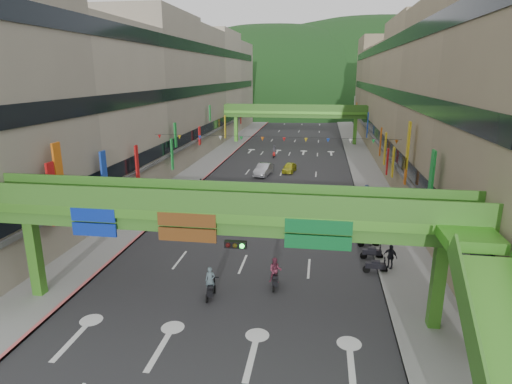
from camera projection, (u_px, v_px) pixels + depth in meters
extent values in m
cube|color=#28282B|center=(287.00, 159.00, 65.46)|extent=(18.00, 140.00, 0.02)
cube|color=gray|center=(218.00, 156.00, 67.05)|extent=(4.00, 140.00, 0.15)
cube|color=gray|center=(361.00, 160.00, 63.85)|extent=(4.00, 140.00, 0.15)
cube|color=#CC5959|center=(229.00, 156.00, 66.77)|extent=(0.20, 140.00, 0.18)
cube|color=gray|center=(348.00, 160.00, 64.12)|extent=(0.20, 140.00, 0.18)
cube|color=#9E937F|center=(165.00, 94.00, 65.68)|extent=(12.00, 95.00, 19.00)
cube|color=black|center=(205.00, 130.00, 66.22)|extent=(0.08, 90.25, 1.40)
cube|color=black|center=(203.00, 90.00, 64.61)|extent=(0.08, 90.25, 1.40)
cube|color=black|center=(202.00, 48.00, 63.01)|extent=(0.08, 90.25, 1.40)
cube|color=gray|center=(423.00, 96.00, 60.16)|extent=(12.00, 95.00, 19.00)
cube|color=black|center=(376.00, 133.00, 62.46)|extent=(0.08, 90.25, 1.40)
cube|color=black|center=(380.00, 91.00, 60.85)|extent=(0.08, 90.25, 1.40)
cube|color=black|center=(383.00, 47.00, 59.24)|extent=(0.08, 90.25, 1.40)
cube|color=#4C9E2D|center=(221.00, 212.00, 22.02)|extent=(28.00, 2.20, 0.50)
cube|color=#387223|center=(221.00, 223.00, 22.18)|extent=(28.00, 1.76, 0.70)
cube|color=#4C9E2D|center=(35.00, 258.00, 24.52)|extent=(0.60, 0.60, 4.80)
cube|color=#4C9E2D|center=(437.00, 286.00, 21.32)|extent=(0.60, 0.60, 4.80)
cube|color=#387223|center=(216.00, 203.00, 20.82)|extent=(28.00, 0.12, 1.10)
cube|color=#387223|center=(225.00, 191.00, 22.80)|extent=(28.00, 0.12, 1.10)
cube|color=#4C9E2D|center=(511.00, 374.00, 14.12)|extent=(2.20, 7.74, 5.20)
cube|color=navy|center=(94.00, 223.00, 22.10)|extent=(2.40, 0.12, 1.50)
cube|color=#593314|center=(187.00, 228.00, 21.37)|extent=(3.00, 0.12, 1.50)
cube|color=#0C5926|center=(318.00, 235.00, 20.43)|extent=(3.20, 0.12, 1.50)
cube|color=black|center=(236.00, 244.00, 21.04)|extent=(1.10, 0.28, 0.35)
cube|color=#4C9E2D|center=(295.00, 112.00, 78.21)|extent=(28.00, 2.20, 0.50)
cube|color=#387223|center=(295.00, 116.00, 78.37)|extent=(28.00, 1.76, 0.70)
cube|color=#4C9E2D|center=(236.00, 129.00, 80.71)|extent=(0.60, 0.60, 4.80)
cube|color=#4C9E2D|center=(355.00, 132.00, 77.51)|extent=(0.60, 0.60, 4.80)
cube|color=#387223|center=(294.00, 108.00, 77.01)|extent=(28.00, 0.12, 1.10)
cube|color=#387223|center=(295.00, 107.00, 78.99)|extent=(28.00, 0.12, 1.10)
ellipsoid|color=#1C4419|center=(272.00, 106.00, 172.41)|extent=(168.00, 140.00, 112.00)
ellipsoid|color=#1C4419|center=(369.00, 103.00, 185.64)|extent=(208.00, 176.00, 128.00)
cylinder|color=black|center=(273.00, 137.00, 44.76)|extent=(26.00, 0.03, 0.03)
cone|color=red|center=(160.00, 137.00, 46.64)|extent=(0.36, 0.36, 0.40)
cone|color=gold|center=(180.00, 137.00, 46.31)|extent=(0.36, 0.36, 0.40)
cone|color=#193FB2|center=(200.00, 138.00, 45.98)|extent=(0.36, 0.36, 0.40)
cone|color=silver|center=(220.00, 138.00, 45.65)|extent=(0.36, 0.36, 0.40)
cone|color=#198C33|center=(241.00, 139.00, 45.32)|extent=(0.36, 0.36, 0.40)
cone|color=orange|center=(263.00, 139.00, 44.99)|extent=(0.36, 0.36, 0.40)
cone|color=red|center=(284.00, 139.00, 44.66)|extent=(0.36, 0.36, 0.40)
cone|color=gold|center=(306.00, 140.00, 44.33)|extent=(0.36, 0.36, 0.40)
cone|color=#193FB2|center=(328.00, 140.00, 44.00)|extent=(0.36, 0.36, 0.40)
cone|color=silver|center=(351.00, 141.00, 43.67)|extent=(0.36, 0.36, 0.40)
cone|color=#198C33|center=(373.00, 142.00, 43.34)|extent=(0.36, 0.36, 0.40)
cone|color=orange|center=(397.00, 142.00, 43.01)|extent=(0.36, 0.36, 0.40)
cube|color=black|center=(211.00, 289.00, 24.77)|extent=(0.56, 1.34, 0.35)
cube|color=black|center=(210.00, 285.00, 24.71)|extent=(0.39, 0.59, 0.18)
cube|color=black|center=(214.00, 277.00, 25.14)|extent=(0.55, 0.15, 0.06)
cylinder|color=black|center=(215.00, 289.00, 25.36)|extent=(0.18, 0.51, 0.50)
cylinder|color=black|center=(207.00, 298.00, 24.35)|extent=(0.18, 0.51, 0.50)
imported|color=#4A5C62|center=(210.00, 280.00, 24.62)|extent=(0.63, 0.47, 1.57)
cube|color=black|center=(275.00, 279.00, 25.96)|extent=(0.45, 1.32, 0.35)
cube|color=black|center=(275.00, 276.00, 25.90)|extent=(0.34, 0.57, 0.18)
cube|color=black|center=(277.00, 268.00, 26.35)|extent=(0.55, 0.10, 0.06)
cylinder|color=black|center=(277.00, 280.00, 26.56)|extent=(0.14, 0.51, 0.50)
cylinder|color=black|center=(273.00, 288.00, 25.53)|extent=(0.14, 0.51, 0.50)
imported|color=brown|center=(275.00, 270.00, 25.80)|extent=(0.82, 0.67, 1.60)
cube|color=#9B9CA2|center=(201.00, 191.00, 45.63)|extent=(0.36, 1.30, 0.35)
cube|color=#9B9CA2|center=(201.00, 188.00, 45.56)|extent=(0.30, 0.55, 0.18)
cube|color=#9B9CA2|center=(202.00, 185.00, 46.02)|extent=(0.55, 0.06, 0.06)
cylinder|color=black|center=(202.00, 192.00, 46.23)|extent=(0.10, 0.50, 0.50)
cylinder|color=black|center=(200.00, 195.00, 45.18)|extent=(0.10, 0.50, 0.50)
imported|color=#242E34|center=(201.00, 185.00, 45.48)|extent=(0.90, 0.38, 1.52)
cube|color=maroon|center=(274.00, 154.00, 66.18)|extent=(0.44, 1.32, 0.35)
cube|color=maroon|center=(274.00, 152.00, 66.12)|extent=(0.34, 0.57, 0.18)
cube|color=maroon|center=(275.00, 150.00, 66.56)|extent=(0.55, 0.10, 0.06)
cylinder|color=black|center=(275.00, 155.00, 66.78)|extent=(0.14, 0.51, 0.50)
cylinder|color=black|center=(273.00, 157.00, 65.75)|extent=(0.14, 0.51, 0.50)
imported|color=#37383E|center=(274.00, 150.00, 66.02)|extent=(0.81, 0.56, 1.58)
cube|color=black|center=(375.00, 265.00, 27.83)|extent=(1.32, 0.42, 0.35)
cube|color=black|center=(376.00, 262.00, 27.77)|extent=(0.57, 0.33, 0.18)
cube|color=black|center=(385.00, 259.00, 27.65)|extent=(0.09, 0.55, 0.06)
cylinder|color=black|center=(384.00, 270.00, 27.86)|extent=(0.50, 0.13, 0.50)
cylinder|color=black|center=(367.00, 269.00, 27.97)|extent=(0.50, 0.13, 0.50)
cube|color=black|center=(372.00, 252.00, 29.93)|extent=(1.32, 0.42, 0.35)
cube|color=black|center=(372.00, 249.00, 29.86)|extent=(0.57, 0.33, 0.18)
cube|color=black|center=(380.00, 246.00, 29.74)|extent=(0.09, 0.55, 0.06)
cylinder|color=black|center=(379.00, 256.00, 29.96)|extent=(0.50, 0.13, 0.50)
cylinder|color=black|center=(364.00, 256.00, 30.06)|extent=(0.50, 0.13, 0.50)
cube|color=black|center=(369.00, 240.00, 32.02)|extent=(1.32, 0.42, 0.35)
cube|color=black|center=(369.00, 237.00, 31.96)|extent=(0.57, 0.33, 0.18)
cube|color=black|center=(377.00, 234.00, 31.84)|extent=(0.09, 0.55, 0.06)
cylinder|color=black|center=(376.00, 244.00, 32.05)|extent=(0.50, 0.13, 0.50)
cylinder|color=black|center=(361.00, 244.00, 32.16)|extent=(0.50, 0.13, 0.50)
cube|color=black|center=(366.00, 230.00, 34.12)|extent=(1.32, 0.42, 0.35)
cube|color=black|center=(366.00, 227.00, 34.05)|extent=(0.57, 0.33, 0.18)
cube|color=black|center=(373.00, 224.00, 33.93)|extent=(0.09, 0.55, 0.06)
cylinder|color=black|center=(373.00, 234.00, 34.15)|extent=(0.50, 0.13, 0.50)
cylinder|color=black|center=(359.00, 233.00, 34.25)|extent=(0.50, 0.13, 0.50)
cube|color=black|center=(363.00, 221.00, 36.21)|extent=(1.32, 0.42, 0.35)
cube|color=black|center=(364.00, 218.00, 36.15)|extent=(0.57, 0.33, 0.18)
cube|color=black|center=(370.00, 216.00, 36.03)|extent=(0.09, 0.55, 0.06)
cylinder|color=black|center=(370.00, 225.00, 36.24)|extent=(0.50, 0.13, 0.50)
cylinder|color=black|center=(357.00, 224.00, 36.35)|extent=(0.50, 0.13, 0.50)
imported|color=#9D9DA4|center=(264.00, 170.00, 54.61)|extent=(2.28, 4.73, 1.49)
imported|color=gold|center=(289.00, 168.00, 56.40)|extent=(1.97, 3.81, 1.24)
imported|color=maroon|center=(382.00, 235.00, 32.37)|extent=(0.82, 0.64, 1.66)
imported|color=black|center=(390.00, 258.00, 28.25)|extent=(1.01, 0.88, 1.64)
imported|color=navy|center=(366.00, 193.00, 43.92)|extent=(0.76, 0.55, 1.50)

